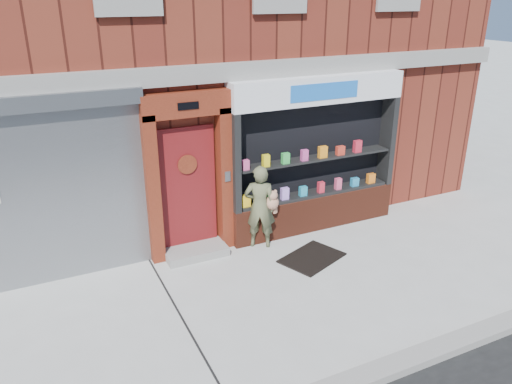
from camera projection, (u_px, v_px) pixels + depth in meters
ground at (277, 293)px, 7.81m from camera, size 80.00×80.00×0.00m
curb at (361, 379)px, 5.99m from camera, size 60.00×0.30×0.12m
building at (157, 10)px, 11.34m from camera, size 12.00×8.16×8.00m
shutter_bay at (46, 181)px, 7.58m from camera, size 3.10×0.30×3.04m
red_door_bay at (189, 176)px, 8.52m from camera, size 1.52×0.58×2.90m
pharmacy_bay at (315, 162)px, 9.52m from camera, size 3.50×0.41×3.00m
woman at (261, 206)px, 9.00m from camera, size 0.70×0.60×1.57m
doormat at (312, 258)px, 8.83m from camera, size 1.28×1.10×0.03m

